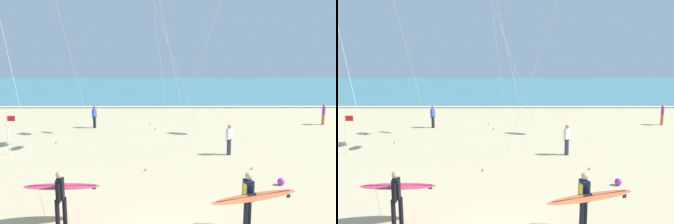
# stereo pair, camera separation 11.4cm
# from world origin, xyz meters

# --- Properties ---
(ocean_water) EXTENTS (160.00, 60.00, 0.08)m
(ocean_water) POSITION_xyz_m (0.00, 57.28, 0.04)
(ocean_water) COLOR teal
(ocean_water) RESTS_ON ground
(shoreline_foam) EXTENTS (160.00, 0.92, 0.01)m
(shoreline_foam) POSITION_xyz_m (0.00, 27.58, 0.09)
(shoreline_foam) COLOR white
(shoreline_foam) RESTS_ON ocean_water
(surfer_lead) EXTENTS (2.27, 1.05, 1.71)m
(surfer_lead) POSITION_xyz_m (-3.18, 2.38, 1.05)
(surfer_lead) COLOR black
(surfer_lead) RESTS_ON ground
(surfer_trailing) EXTENTS (2.61, 1.19, 1.71)m
(surfer_trailing) POSITION_xyz_m (2.31, 1.92, 1.05)
(surfer_trailing) COLOR black
(surfer_trailing) RESTS_ON ground
(bystander_purple_top) EXTENTS (0.26, 0.49, 1.59)m
(bystander_purple_top) POSITION_xyz_m (11.88, 18.08, 0.81)
(bystander_purple_top) COLOR #D8593F
(bystander_purple_top) RESTS_ON ground
(bystander_white_top) EXTENTS (0.42, 0.33, 1.59)m
(bystander_white_top) POSITION_xyz_m (3.17, 9.86, 0.81)
(bystander_white_top) COLOR #2D334C
(bystander_white_top) RESTS_ON ground
(bystander_blue_top) EXTENTS (0.31, 0.45, 1.59)m
(bystander_blue_top) POSITION_xyz_m (-5.29, 16.98, 0.81)
(bystander_blue_top) COLOR black
(bystander_blue_top) RESTS_ON ground
(lifeguard_flag) EXTENTS (0.45, 0.05, 2.10)m
(lifeguard_flag) POSITION_xyz_m (-8.23, 10.00, 1.27)
(lifeguard_flag) COLOR silver
(lifeguard_flag) RESTS_ON ground
(beach_ball) EXTENTS (0.28, 0.28, 0.28)m
(beach_ball) POSITION_xyz_m (4.43, 5.55, 0.14)
(beach_ball) COLOR purple
(beach_ball) RESTS_ON ground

